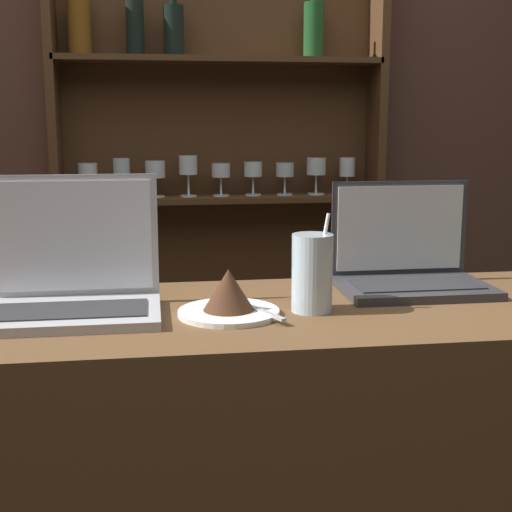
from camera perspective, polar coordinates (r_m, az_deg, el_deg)
The scene contains 6 objects.
back_wall at distance 2.70m, azimuth -4.86°, elevation 10.68°, with size 7.00×0.06×2.70m.
back_shelf at distance 2.64m, azimuth -3.05°, elevation 3.82°, with size 1.18×0.18×1.95m.
laptop_near at distance 1.39m, azimuth -14.46°, elevation -2.04°, with size 0.32×0.22×0.26m.
laptop_far at distance 1.58m, azimuth 12.14°, elevation -0.72°, with size 0.31×0.21×0.23m.
cake_plate at distance 1.33m, azimuth -2.19°, elevation -3.34°, with size 0.19×0.19×0.09m.
water_glass at distance 1.36m, azimuth 4.52°, elevation -1.36°, with size 0.08×0.08×0.19m.
Camera 1 is at (-0.17, -1.06, 1.36)m, focal length 50.00 mm.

